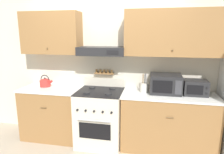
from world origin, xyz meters
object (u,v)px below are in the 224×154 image
(tea_kettle, at_px, (45,82))
(utensil_crock, at_px, (144,87))
(stove_range, at_px, (100,117))
(toaster_oven, at_px, (195,87))
(microwave, at_px, (165,84))

(tea_kettle, height_order, utensil_crock, utensil_crock)
(stove_range, distance_m, toaster_oven, 1.58)
(tea_kettle, height_order, microwave, microwave)
(tea_kettle, bearing_deg, microwave, 0.50)
(microwave, bearing_deg, utensil_crock, -176.89)
(utensil_crock, bearing_deg, microwave, 3.11)
(microwave, xyz_separation_m, toaster_oven, (0.44, -0.02, -0.03))
(stove_range, height_order, microwave, microwave)
(utensil_crock, bearing_deg, toaster_oven, -0.13)
(toaster_oven, bearing_deg, stove_range, -175.49)
(microwave, bearing_deg, toaster_oven, -2.55)
(stove_range, relative_size, microwave, 2.23)
(stove_range, distance_m, tea_kettle, 1.16)
(microwave, bearing_deg, tea_kettle, -179.50)
(stove_range, distance_m, utensil_crock, 0.89)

